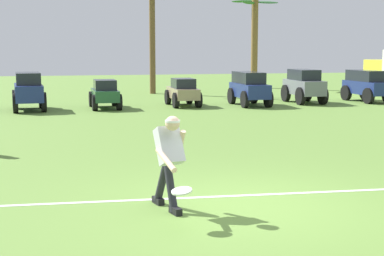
% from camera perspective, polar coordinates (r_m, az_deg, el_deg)
% --- Properties ---
extents(ground_plane, '(80.00, 80.00, 0.00)m').
position_cam_1_polar(ground_plane, '(8.94, 5.23, -7.54)').
color(ground_plane, olive).
extents(field_line_paint, '(23.57, 1.23, 0.01)m').
position_cam_1_polar(field_line_paint, '(9.50, 4.13, -6.57)').
color(field_line_paint, white).
rests_on(field_line_paint, ground_plane).
extents(frisbee_thrower, '(0.47, 1.15, 1.41)m').
position_cam_1_polar(frisbee_thrower, '(8.50, -2.24, -2.84)').
color(frisbee_thrower, '#23232D').
rests_on(frisbee_thrower, ground_plane).
extents(frisbee_in_flight, '(0.38, 0.38, 0.07)m').
position_cam_1_polar(frisbee_in_flight, '(7.75, -1.01, -6.12)').
color(frisbee_in_flight, white).
extents(parked_car_slot_b, '(1.36, 2.43, 1.40)m').
position_cam_1_polar(parked_car_slot_b, '(22.64, -15.58, 3.54)').
color(parked_car_slot_b, navy).
rests_on(parked_car_slot_b, ground_plane).
extents(parked_car_slot_c, '(1.15, 2.23, 1.10)m').
position_cam_1_polar(parked_car_slot_c, '(22.73, -8.45, 3.31)').
color(parked_car_slot_c, '#235133').
rests_on(parked_car_slot_c, ground_plane).
extents(parked_car_slot_d, '(1.13, 2.22, 1.10)m').
position_cam_1_polar(parked_car_slot_d, '(23.40, -0.89, 3.53)').
color(parked_car_slot_d, '#998466').
rests_on(parked_car_slot_d, ground_plane).
extents(parked_car_slot_e, '(1.21, 2.43, 1.34)m').
position_cam_1_polar(parked_car_slot_e, '(23.72, 5.57, 3.93)').
color(parked_car_slot_e, navy).
rests_on(parked_car_slot_e, ground_plane).
extents(parked_car_slot_f, '(1.19, 2.36, 1.40)m').
position_cam_1_polar(parked_car_slot_f, '(25.08, 10.80, 4.10)').
color(parked_car_slot_f, slate).
rests_on(parked_car_slot_f, ground_plane).
extents(parked_car_slot_g, '(1.35, 2.48, 1.34)m').
position_cam_1_polar(parked_car_slot_g, '(26.30, 16.55, 4.04)').
color(parked_car_slot_g, navy).
rests_on(parked_car_slot_g, ground_plane).
extents(palm_tree_far_left, '(3.34, 3.11, 5.27)m').
position_cam_1_polar(palm_tree_far_left, '(29.50, -3.82, 9.78)').
color(palm_tree_far_left, brown).
rests_on(palm_tree_far_left, ground_plane).
extents(palm_tree_left_of_centre, '(2.65, 3.06, 5.16)m').
position_cam_1_polar(palm_tree_left_of_centre, '(33.77, 6.09, 8.92)').
color(palm_tree_left_of_centre, brown).
rests_on(palm_tree_left_of_centre, ground_plane).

